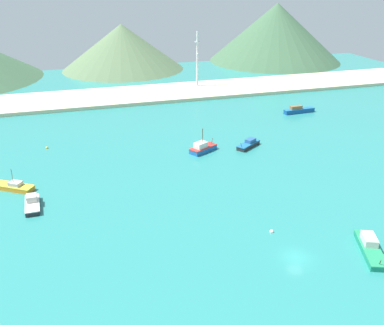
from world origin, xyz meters
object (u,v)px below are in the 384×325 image
fishing_boat_3 (32,204)px  radio_tower (197,60)px  fishing_boat_7 (370,247)px  fishing_boat_8 (249,144)px  buoy_0 (272,232)px  fishing_boat_5 (299,110)px  fishing_boat_6 (203,148)px  buoy_1 (47,148)px  fishing_boat_0 (12,186)px

fishing_boat_3 → radio_tower: radio_tower is taller
fishing_boat_7 → fishing_boat_8: fishing_boat_7 is taller
buoy_0 → radio_tower: 108.22m
fishing_boat_8 → radio_tower: 66.95m
fishing_boat_5 → radio_tower: bearing=118.2°
fishing_boat_6 → fishing_boat_8: size_ratio=1.02×
fishing_boat_3 → buoy_1: (2.75, 32.59, -0.66)m
fishing_boat_3 → fishing_boat_5: (83.70, 41.50, 0.18)m
buoy_0 → radio_tower: bearing=79.6°
fishing_boat_6 → fishing_boat_8: (12.97, -0.45, -0.28)m
fishing_boat_8 → radio_tower: (6.26, 65.78, 10.71)m
fishing_boat_7 → radio_tower: size_ratio=0.50×
fishing_boat_3 → fishing_boat_6: fishing_boat_6 is taller
fishing_boat_3 → fishing_boat_7: size_ratio=0.70×
buoy_0 → fishing_boat_3: bearing=151.8°
fishing_boat_7 → buoy_1: fishing_boat_7 is taller
fishing_boat_3 → fishing_boat_7: bearing=-30.7°
fishing_boat_8 → radio_tower: bearing=84.6°
fishing_boat_0 → fishing_boat_3: 10.67m
fishing_boat_7 → buoy_1: bearing=128.7°
fishing_boat_0 → fishing_boat_6: fishing_boat_6 is taller
fishing_boat_3 → buoy_1: size_ratio=11.15×
fishing_boat_5 → fishing_boat_8: bearing=-140.3°
buoy_0 → buoy_1: 67.52m
fishing_boat_5 → fishing_boat_6: fishing_boat_6 is taller
fishing_boat_7 → fishing_boat_0: bearing=144.6°
fishing_boat_6 → fishing_boat_8: fishing_boat_6 is taller
buoy_1 → radio_tower: (58.48, 50.83, 11.38)m
fishing_boat_7 → radio_tower: 116.78m
fishing_boat_6 → buoy_1: (-39.24, 14.50, -0.94)m
fishing_boat_8 → buoy_1: size_ratio=11.50×
buoy_0 → fishing_boat_8: bearing=71.9°
fishing_boat_0 → radio_tower: size_ratio=0.45×
fishing_boat_3 → fishing_boat_8: bearing=17.8°
fishing_boat_6 → fishing_boat_7: (13.05, -50.79, -0.25)m
buoy_1 → fishing_boat_0: bearing=-107.6°
fishing_boat_5 → radio_tower: size_ratio=0.50×
fishing_boat_3 → fishing_boat_5: bearing=26.4°
fishing_boat_0 → radio_tower: radio_tower is taller
fishing_boat_5 → buoy_0: (-41.84, -63.94, -0.83)m
fishing_boat_8 → fishing_boat_3: bearing=-162.2°
fishing_boat_0 → fishing_boat_3: size_ratio=1.29×
fishing_boat_0 → buoy_1: 24.06m
fishing_boat_6 → fishing_boat_7: size_ratio=0.74×
fishing_boat_0 → buoy_1: size_ratio=14.37×
fishing_boat_3 → buoy_0: (41.86, -22.44, -0.65)m
fishing_boat_6 → buoy_1: size_ratio=11.79×
fishing_boat_0 → fishing_boat_7: (59.56, -42.36, 0.13)m
fishing_boat_3 → buoy_0: 47.50m
fishing_boat_3 → buoy_0: size_ratio=10.35×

